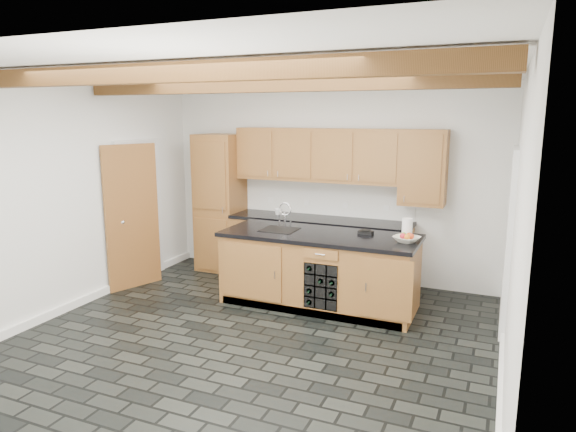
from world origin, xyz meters
name	(u,v)px	position (x,y,z in m)	size (l,w,h in m)	color
ground	(252,340)	(0.00, 0.00, 0.00)	(5.00, 5.00, 0.00)	black
room_shell	(265,193)	(-0.09, 0.53, 1.53)	(5.01, 5.00, 5.00)	white
back_cabinetry	(298,213)	(-0.38, 2.24, 0.98)	(3.65, 0.62, 2.20)	#9E6B32
island	(319,270)	(0.31, 1.28, 0.46)	(2.48, 0.96, 0.93)	#9E6B32
faucet	(280,227)	(-0.25, 1.33, 0.96)	(0.45, 0.40, 0.34)	black
kitchen_scale	(366,232)	(0.84, 1.50, 0.96)	(0.19, 0.12, 0.06)	black
fruit_bowl	(407,239)	(1.38, 1.28, 0.97)	(0.29, 0.29, 0.07)	beige
fruit_cluster	(407,236)	(1.38, 1.28, 1.00)	(0.16, 0.17, 0.07)	#C23B19
paper_towel	(407,229)	(1.36, 1.37, 1.06)	(0.12, 0.12, 0.27)	white
mug	(278,212)	(-0.69, 2.22, 0.98)	(0.10, 0.10, 0.09)	white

